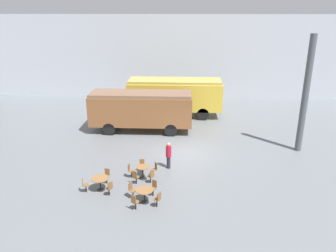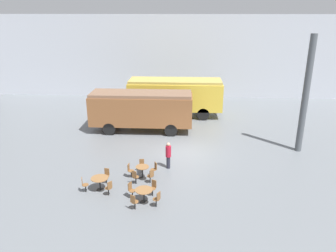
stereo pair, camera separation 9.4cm
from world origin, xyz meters
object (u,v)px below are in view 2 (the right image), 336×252
(cafe_table_near, at_px, (100,180))
(cafe_table_far, at_px, (144,192))
(passenger_coach_wooden, at_px, (141,108))
(passenger_coach_vintage, at_px, (175,94))
(cafe_table_mid, at_px, (142,170))
(cafe_chair_0, at_px, (109,187))
(visitor_person, at_px, (168,154))

(cafe_table_near, height_order, cafe_table_far, cafe_table_near)
(passenger_coach_wooden, height_order, cafe_table_far, passenger_coach_wooden)
(passenger_coach_vintage, relative_size, cafe_table_mid, 10.96)
(cafe_chair_0, xyz_separation_m, visitor_person, (2.96, 3.44, 0.43))
(passenger_coach_vintage, relative_size, passenger_coach_wooden, 1.05)
(cafe_table_near, xyz_separation_m, cafe_table_mid, (2.16, 1.42, -0.02))
(cafe_table_mid, height_order, visitor_person, visitor_person)
(visitor_person, bearing_deg, cafe_chair_0, -130.70)
(passenger_coach_vintage, relative_size, cafe_table_far, 9.39)
(cafe_table_far, height_order, visitor_person, visitor_person)
(passenger_coach_wooden, height_order, cafe_table_mid, passenger_coach_wooden)
(cafe_table_mid, bearing_deg, cafe_table_far, -80.82)
(passenger_coach_vintage, xyz_separation_m, cafe_table_mid, (-1.45, -12.46, -1.45))
(cafe_table_far, height_order, cafe_chair_0, cafe_chair_0)
(passenger_coach_vintage, relative_size, cafe_table_near, 8.93)
(passenger_coach_vintage, distance_m, cafe_table_far, 15.08)
(cafe_table_far, relative_size, cafe_chair_0, 1.05)
(cafe_table_mid, distance_m, cafe_chair_0, 2.50)
(passenger_coach_wooden, xyz_separation_m, cafe_table_near, (-1.04, -9.62, -1.30))
(cafe_table_near, bearing_deg, passenger_coach_wooden, 83.84)
(cafe_chair_0, bearing_deg, cafe_table_far, -153.78)
(cafe_table_near, bearing_deg, cafe_table_far, -22.98)
(passenger_coach_vintage, height_order, visitor_person, passenger_coach_vintage)
(cafe_chair_0, bearing_deg, passenger_coach_vintage, -60.19)
(cafe_chair_0, relative_size, visitor_person, 0.51)
(passenger_coach_vintage, distance_m, cafe_chair_0, 14.83)
(cafe_table_near, height_order, cafe_chair_0, cafe_chair_0)
(cafe_table_mid, distance_m, cafe_table_far, 2.54)
(cafe_table_far, bearing_deg, passenger_coach_wooden, 98.13)
(passenger_coach_vintage, bearing_deg, visitor_person, -90.09)
(cafe_table_far, relative_size, visitor_person, 0.53)
(passenger_coach_wooden, distance_m, cafe_table_near, 9.76)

